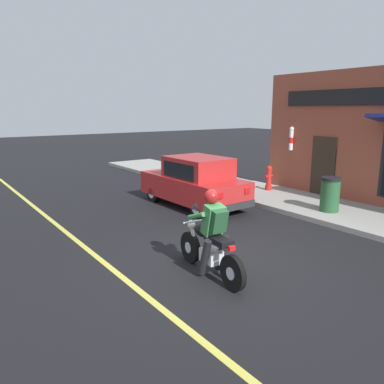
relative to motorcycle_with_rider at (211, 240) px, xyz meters
The scene contains 7 objects.
ground_plane 0.83m from the motorcycle_with_rider, 20.78° to the left, with size 80.00×80.00×0.00m, color black.
sidewalk_curb 6.43m from the motorcycle_with_rider, 29.72° to the left, with size 2.60×22.00×0.14m, color #9E9B93.
lane_stripe 3.51m from the motorcycle_with_rider, 113.03° to the left, with size 0.12×19.80×0.01m, color #D1C64C.
motorcycle_with_rider is the anchor object (origin of this frame).
car_hatchback 5.02m from the motorcycle_with_rider, 56.88° to the left, with size 1.69×3.80×1.57m.
trash_bin 5.31m from the motorcycle_with_rider, 11.57° to the left, with size 0.56×0.56×0.98m.
fire_hydrant 7.23m from the motorcycle_with_rider, 34.29° to the left, with size 0.36×0.24×0.88m.
Camera 1 is at (-4.48, -5.12, 2.98)m, focal length 35.00 mm.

